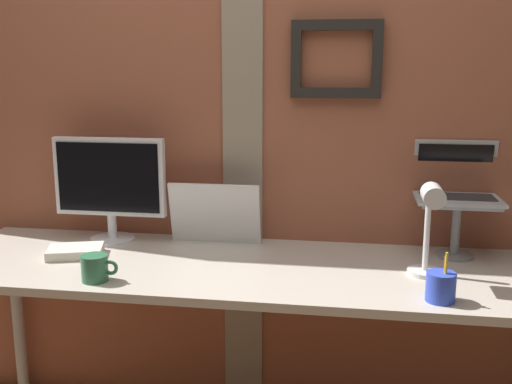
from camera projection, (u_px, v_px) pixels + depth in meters
brick_wall_back at (233, 109)px, 2.47m from camera, size 3.01×0.15×2.62m
desk at (252, 283)px, 2.19m from camera, size 2.35×0.68×0.78m
monitor at (110, 182)px, 2.43m from camera, size 0.46×0.18×0.43m
laptop_stand at (456, 219)px, 2.24m from camera, size 0.28×0.22×0.22m
laptop at (456, 183)px, 2.27m from camera, size 0.31×0.26×0.21m
whiteboard_panel at (215, 214)px, 2.41m from camera, size 0.37×0.07×0.25m
desk_lamp at (430, 221)px, 1.98m from camera, size 0.12×0.20×0.33m
pen_cup at (441, 287)px, 1.84m from camera, size 0.09×0.09×0.16m
coffee_mug at (95, 268)px, 2.01m from camera, size 0.13×0.09×0.09m
paper_clutter_stack at (75, 252)px, 2.27m from camera, size 0.23×0.19×0.04m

